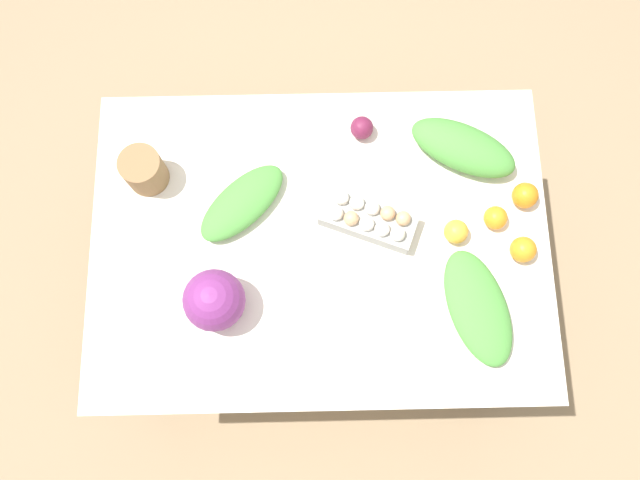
% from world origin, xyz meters
% --- Properties ---
extents(ground_plane, '(8.00, 8.00, 0.00)m').
position_xyz_m(ground_plane, '(0.00, 0.00, 0.00)').
color(ground_plane, '#937A5B').
extents(dining_table, '(1.36, 0.97, 0.70)m').
position_xyz_m(dining_table, '(0.00, 0.00, 0.62)').
color(dining_table, silver).
rests_on(dining_table, ground_plane).
extents(cabbage_purple, '(0.17, 0.17, 0.17)m').
position_xyz_m(cabbage_purple, '(-0.30, -0.18, 0.79)').
color(cabbage_purple, '#7A2D75').
rests_on(cabbage_purple, dining_table).
extents(egg_carton, '(0.30, 0.20, 0.09)m').
position_xyz_m(egg_carton, '(0.14, 0.06, 0.75)').
color(egg_carton, '#A8A8A3').
rests_on(egg_carton, dining_table).
extents(paper_bag, '(0.12, 0.12, 0.12)m').
position_xyz_m(paper_bag, '(-0.52, 0.21, 0.77)').
color(paper_bag, olive).
rests_on(paper_bag, dining_table).
extents(greens_bunch_chard, '(0.25, 0.37, 0.07)m').
position_xyz_m(greens_bunch_chard, '(0.44, -0.21, 0.74)').
color(greens_bunch_chard, '#4C933D').
rests_on(greens_bunch_chard, dining_table).
extents(greens_bunch_beet_tops, '(0.36, 0.28, 0.10)m').
position_xyz_m(greens_bunch_beet_tops, '(0.44, 0.27, 0.75)').
color(greens_bunch_beet_tops, '#4C933D').
rests_on(greens_bunch_beet_tops, dining_table).
extents(greens_bunch_kale, '(0.32, 0.31, 0.06)m').
position_xyz_m(greens_bunch_kale, '(-0.23, 0.12, 0.74)').
color(greens_bunch_kale, '#4C933D').
rests_on(greens_bunch_kale, dining_table).
extents(beet_root, '(0.07, 0.07, 0.07)m').
position_xyz_m(beet_root, '(0.14, 0.35, 0.74)').
color(beet_root, maroon).
rests_on(beet_root, dining_table).
extents(orange_0, '(0.07, 0.07, 0.07)m').
position_xyz_m(orange_0, '(0.52, 0.05, 0.74)').
color(orange_0, orange).
rests_on(orange_0, dining_table).
extents(orange_1, '(0.08, 0.08, 0.08)m').
position_xyz_m(orange_1, '(0.59, -0.05, 0.74)').
color(orange_1, orange).
rests_on(orange_1, dining_table).
extents(orange_2, '(0.08, 0.08, 0.08)m').
position_xyz_m(orange_2, '(0.61, 0.12, 0.74)').
color(orange_2, orange).
rests_on(orange_2, dining_table).
extents(orange_3, '(0.07, 0.07, 0.07)m').
position_xyz_m(orange_3, '(0.40, 0.01, 0.74)').
color(orange_3, '#F9A833').
rests_on(orange_3, dining_table).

